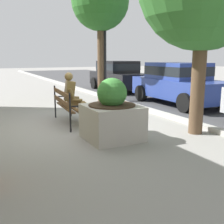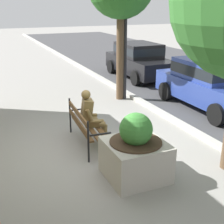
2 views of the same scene
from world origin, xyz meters
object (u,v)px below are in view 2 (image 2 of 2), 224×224
object	(u,v)px
park_bench	(85,124)
lamp_post	(125,26)
parked_car_blue	(210,83)
bronze_statue_seated	(93,118)
concrete_planter	(135,153)
parked_car_black	(139,59)

from	to	relation	value
park_bench	lamp_post	distance (m)	4.52
park_bench	lamp_post	bearing A→B (deg)	140.75
park_bench	parked_car_blue	distance (m)	4.83
bronze_statue_seated	concrete_planter	xyz separation A→B (m)	(1.77, 0.23, -0.15)
concrete_planter	lamp_post	distance (m)	5.74
parked_car_black	parked_car_blue	bearing A→B (deg)	0.00
bronze_statue_seated	lamp_post	xyz separation A→B (m)	(-3.16, 2.36, 1.88)
concrete_planter	parked_car_blue	size ratio (longest dim) A/B	0.32
park_bench	parked_car_black	world-z (taller)	parked_car_black
bronze_statue_seated	parked_car_blue	xyz separation A→B (m)	(-1.15, 4.48, 0.17)
parked_car_blue	lamp_post	bearing A→B (deg)	-133.43
park_bench	bronze_statue_seated	distance (m)	0.24
park_bench	parked_car_black	size ratio (longest dim) A/B	0.44
concrete_planter	parked_car_blue	xyz separation A→B (m)	(-2.92, 4.25, 0.32)
lamp_post	bronze_statue_seated	bearing A→B (deg)	-36.75
concrete_planter	parked_car_blue	world-z (taller)	parked_car_blue
parked_car_blue	parked_car_black	bearing A→B (deg)	180.00
bronze_statue_seated	lamp_post	world-z (taller)	lamp_post
park_bench	parked_car_black	xyz separation A→B (m)	(-6.04, 4.69, 0.30)
park_bench	lamp_post	world-z (taller)	lamp_post
parked_car_black	lamp_post	world-z (taller)	lamp_post
parked_car_blue	lamp_post	distance (m)	3.38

